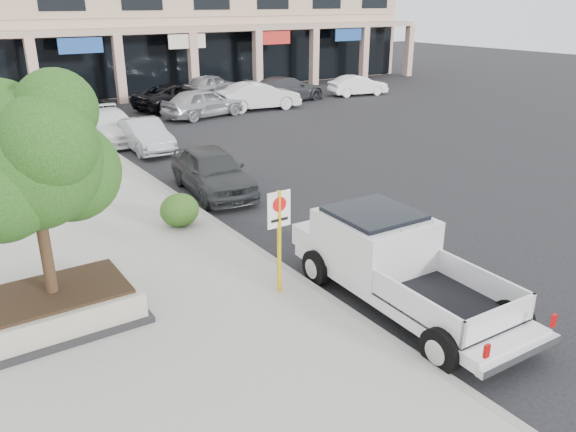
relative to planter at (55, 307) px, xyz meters
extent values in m
plane|color=black|center=(6.61, -1.90, -0.48)|extent=(120.00, 120.00, 0.00)
cube|color=gray|center=(1.11, 4.10, -0.40)|extent=(8.00, 52.00, 0.15)
cube|color=gray|center=(5.06, 4.10, -0.40)|extent=(0.20, 52.00, 0.15)
cube|color=tan|center=(14.61, 32.10, 4.02)|extent=(40.00, 10.00, 9.00)
cube|color=tan|center=(14.61, 26.00, 3.82)|extent=(40.00, 2.20, 0.35)
cube|color=tan|center=(34.61, 25.15, 1.62)|extent=(0.55, 0.55, 4.20)
cube|color=black|center=(14.61, 27.05, 1.52)|extent=(39.20, 0.08, 3.90)
cube|color=black|center=(0.00, 0.00, -0.27)|extent=(3.20, 2.20, 0.12)
cube|color=#ACA590|center=(0.00, 0.00, 0.04)|extent=(3.00, 2.00, 0.50)
cube|color=black|center=(0.00, 0.00, 0.32)|extent=(2.70, 1.70, 0.06)
cylinder|color=#331C13|center=(0.00, 0.00, 1.45)|extent=(0.22, 0.22, 2.20)
sphere|color=#13390F|center=(0.00, 0.00, 2.95)|extent=(2.50, 2.50, 2.50)
sphere|color=#13390F|center=(0.70, 0.30, 2.55)|extent=(1.90, 1.90, 1.90)
sphere|color=#13390F|center=(-0.30, 0.50, 3.55)|extent=(1.60, 1.60, 1.60)
cylinder|color=gold|center=(4.32, -1.39, 0.82)|extent=(0.09, 0.09, 2.30)
cube|color=white|center=(4.32, -1.39, 1.57)|extent=(0.55, 0.03, 0.78)
cylinder|color=red|center=(4.32, -1.42, 1.69)|extent=(0.32, 0.02, 0.32)
ellipsoid|color=#1B4112|center=(4.07, 3.36, 0.14)|extent=(1.10, 0.99, 0.93)
imported|color=#292C2D|center=(6.34, 5.86, 0.30)|extent=(2.30, 4.69, 1.54)
imported|color=#9DA1A5|center=(6.49, 12.65, 0.20)|extent=(1.55, 4.13, 1.35)
imported|color=white|center=(5.86, 15.25, 0.22)|extent=(2.19, 4.91, 1.40)
imported|color=black|center=(6.06, 22.84, 0.27)|extent=(2.62, 5.42, 1.49)
imported|color=#9FA1A7|center=(11.84, 18.05, 0.33)|extent=(5.01, 2.77, 1.61)
imported|color=silver|center=(15.64, 18.38, 0.33)|extent=(5.06, 2.32, 1.61)
imported|color=#323438|center=(18.61, 19.93, 0.31)|extent=(5.65, 2.89, 1.57)
imported|color=black|center=(11.65, 21.19, 0.27)|extent=(5.84, 3.85, 1.49)
imported|color=#919498|center=(15.47, 24.44, 0.27)|extent=(4.72, 3.42, 1.49)
imported|color=white|center=(24.08, 19.29, 0.19)|extent=(4.23, 2.12, 1.33)
camera|label=1|loc=(-1.53, -10.50, 5.59)|focal=35.00mm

